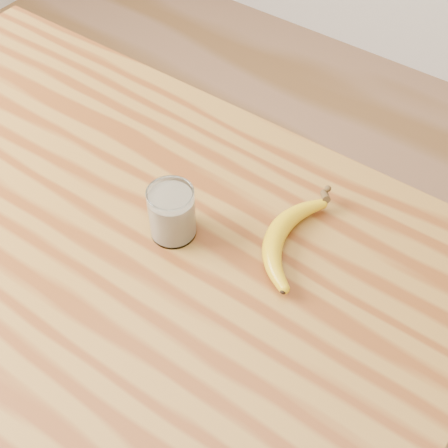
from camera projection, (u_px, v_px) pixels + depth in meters
The scene contains 3 objects.
table at pixel (94, 281), 1.08m from camera, with size 1.20×0.80×0.90m.
smoothie_glass at pixel (172, 213), 0.95m from camera, with size 0.07×0.07×0.09m.
banana at pixel (276, 234), 0.96m from camera, with size 0.10×0.27×0.03m, color gold, non-canonical shape.
Camera 1 is at (0.55, -0.37, 1.66)m, focal length 50.00 mm.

